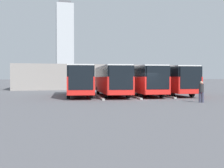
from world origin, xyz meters
TOP-DOWN VIEW (x-y plane):
  - ground_plane at (0.00, 0.00)m, footprint 600.00×600.00m
  - bus_0 at (-5.42, -5.43)m, footprint 3.55×11.60m
  - curb_divider_0 at (-3.61, -3.74)m, footprint 0.96×7.96m
  - bus_1 at (-1.80, -5.14)m, footprint 3.55×11.60m
  - curb_divider_1 at (-0.00, -3.45)m, footprint 0.96×7.96m
  - bus_2 at (1.81, -5.15)m, footprint 3.55×11.60m
  - curb_divider_2 at (3.61, -3.46)m, footprint 0.96×7.96m
  - bus_3 at (5.42, -5.72)m, footprint 3.55×11.60m
  - pedestrian at (-3.46, 4.39)m, footprint 0.56×0.56m
  - station_building at (0.00, -25.51)m, footprint 28.09×11.40m
  - office_tower at (-11.86, -230.46)m, footprint 14.88×14.88m

SIDE VIEW (x-z plane):
  - ground_plane at x=0.00m, z-range 0.00..0.00m
  - curb_divider_0 at x=-3.61m, z-range 0.00..0.15m
  - curb_divider_1 at x=0.00m, z-range 0.00..0.15m
  - curb_divider_2 at x=3.61m, z-range 0.00..0.15m
  - pedestrian at x=-3.46m, z-range 0.07..1.84m
  - bus_0 at x=-5.42m, z-range 0.19..3.50m
  - bus_1 at x=-1.80m, z-range 0.19..3.50m
  - bus_2 at x=1.81m, z-range 0.19..3.50m
  - bus_3 at x=5.42m, z-range 0.19..3.50m
  - station_building at x=0.00m, z-range 0.04..4.35m
  - office_tower at x=-11.86m, z-range -0.60..69.43m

